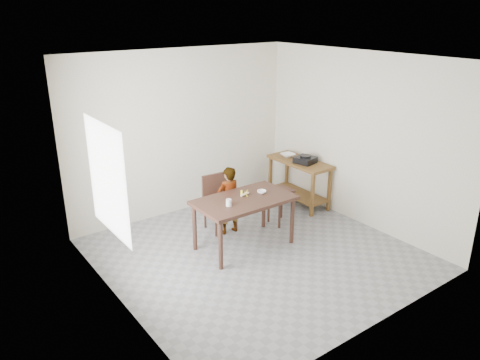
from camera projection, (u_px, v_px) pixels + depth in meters
floor at (257, 255)px, 6.63m from camera, size 4.00×4.00×0.04m
ceiling at (259, 57)px, 5.67m from camera, size 4.00×4.00×0.04m
wall_back at (182, 132)px, 7.68m from camera, size 4.00×0.04×2.70m
wall_front at (385, 216)px, 4.62m from camera, size 4.00×0.04×2.70m
wall_left at (111, 199)px, 5.03m from camera, size 0.04×4.00×2.70m
wall_right at (360, 139)px, 7.27m from camera, size 0.04×4.00×2.70m
window_pane at (107, 179)px, 5.16m from camera, size 0.02×1.10×1.30m
dining_table at (244, 223)px, 6.72m from camera, size 1.40×0.80×0.75m
prep_counter at (299, 182)px, 8.19m from camera, size 0.50×1.20×0.80m
child at (228, 200)px, 7.08m from camera, size 0.40×0.27×1.07m
dining_chair at (220, 204)px, 7.22m from camera, size 0.45×0.45×0.86m
stool at (281, 206)px, 7.48m from camera, size 0.34×0.34×0.58m
glass_tumbler at (229, 203)px, 6.33m from camera, size 0.10×0.10×0.10m
small_bowl at (262, 192)px, 6.77m from camera, size 0.14×0.14×0.04m
banana at (245, 194)px, 6.67m from camera, size 0.16×0.12×0.06m
serving_bowl at (288, 155)px, 8.24m from camera, size 0.26×0.26×0.06m
gas_burner at (305, 160)px, 7.92m from camera, size 0.37×0.37×0.10m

